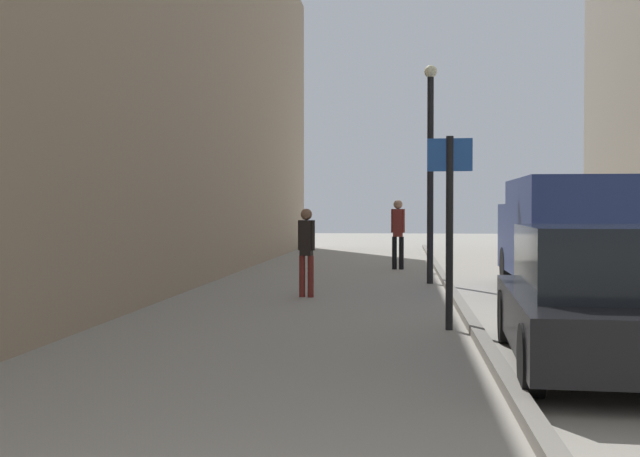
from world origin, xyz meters
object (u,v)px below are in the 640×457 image
pedestrian_main_foreground (306,246)px  pedestrian_mid_block (398,229)px  street_sign_post (450,215)px  parked_car (600,298)px  lamp_post (430,159)px  delivery_van (566,232)px

pedestrian_main_foreground → pedestrian_mid_block: pedestrian_mid_block is taller
pedestrian_mid_block → street_sign_post: bearing=-78.3°
pedestrian_main_foreground → parked_car: bearing=-48.4°
street_sign_post → lamp_post: lamp_post is taller
pedestrian_main_foreground → street_sign_post: 4.52m
delivery_van → parked_car: (-1.14, -7.44, -0.48)m
pedestrian_mid_block → delivery_van: 6.67m
pedestrian_mid_block → delivery_van: bearing=-53.0°
pedestrian_main_foreground → delivery_van: 5.06m
pedestrian_mid_block → delivery_van: size_ratio=0.38×
delivery_van → lamp_post: size_ratio=1.05×
pedestrian_mid_block → delivery_van: (3.25, -5.82, 0.11)m
parked_car → lamp_post: size_ratio=0.90×
parked_car → lamp_post: bearing=101.9°
street_sign_post → pedestrian_mid_block: bearing=-83.1°
pedestrian_main_foreground → parked_car: (3.76, -6.23, -0.23)m
parked_car → pedestrian_main_foreground: bearing=124.4°
pedestrian_main_foreground → parked_car: 7.28m
pedestrian_mid_block → street_sign_post: (0.74, -10.82, 0.46)m
pedestrian_mid_block → lamp_post: bearing=-72.3°
pedestrian_main_foreground → pedestrian_mid_block: bearing=87.3°
delivery_van → lamp_post: bearing=146.0°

